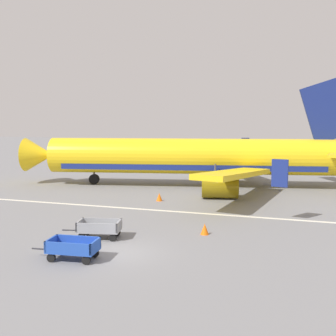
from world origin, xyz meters
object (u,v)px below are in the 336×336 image
object	(u,v)px
airplane	(201,157)
traffic_cone_mid_apron	(159,197)
baggage_cart_nearest	(73,248)
baggage_cart_second_in_row	(99,228)
traffic_cone_near_plane	(205,229)

from	to	relation	value
airplane	traffic_cone_mid_apron	bearing A→B (deg)	-100.49
airplane	baggage_cart_nearest	xyz separation A→B (m)	(-0.99, -24.46, -2.45)
baggage_cart_second_in_row	traffic_cone_mid_apron	world-z (taller)	baggage_cart_second_in_row
baggage_cart_nearest	traffic_cone_mid_apron	world-z (taller)	baggage_cart_nearest
baggage_cart_second_in_row	traffic_cone_near_plane	bearing A→B (deg)	24.51
baggage_cart_nearest	traffic_cone_near_plane	bearing A→B (deg)	50.46
baggage_cart_nearest	baggage_cart_second_in_row	xyz separation A→B (m)	(-0.47, 3.87, 0.00)
airplane	traffic_cone_mid_apron	xyz separation A→B (m)	(-1.64, -8.84, -2.71)
airplane	baggage_cart_nearest	size ratio (longest dim) A/B	10.38
airplane	traffic_cone_mid_apron	size ratio (longest dim) A/B	53.78
baggage_cart_second_in_row	traffic_cone_mid_apron	bearing A→B (deg)	90.83
traffic_cone_mid_apron	traffic_cone_near_plane	bearing A→B (deg)	-56.28
baggage_cart_nearest	baggage_cart_second_in_row	distance (m)	3.90
baggage_cart_second_in_row	traffic_cone_mid_apron	size ratio (longest dim) A/B	5.21
airplane	traffic_cone_near_plane	xyz separation A→B (m)	(4.42, -17.91, -2.71)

